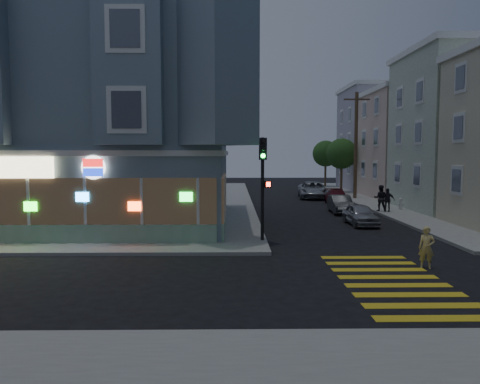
{
  "coord_description": "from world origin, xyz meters",
  "views": [
    {
      "loc": [
        1.5,
        -15.96,
        4.01
      ],
      "look_at": [
        1.82,
        5.38,
        2.23
      ],
      "focal_mm": 35.0,
      "sensor_mm": 36.0,
      "label": 1
    }
  ],
  "objects_px": {
    "parked_car_a": "(360,214)",
    "traffic_signal": "(263,171)",
    "street_tree_near": "(342,154)",
    "parked_car_d": "(313,190)",
    "pedestrian_a": "(380,198)",
    "parked_car_b": "(341,204)",
    "street_tree_far": "(326,154)",
    "utility_pole": "(356,144)",
    "parked_car_c": "(337,197)",
    "running_child": "(427,248)",
    "fire_hydrant": "(401,203)",
    "pedestrian_b": "(388,200)"
  },
  "relations": [
    {
      "from": "utility_pole",
      "to": "street_tree_near",
      "type": "xyz_separation_m",
      "value": [
        0.2,
        6.0,
        -0.86
      ]
    },
    {
      "from": "utility_pole",
      "to": "pedestrian_a",
      "type": "height_order",
      "value": "utility_pole"
    },
    {
      "from": "street_tree_near",
      "to": "traffic_signal",
      "type": "xyz_separation_m",
      "value": [
        -9.38,
        -25.53,
        -0.72
      ]
    },
    {
      "from": "street_tree_far",
      "to": "parked_car_b",
      "type": "xyz_separation_m",
      "value": [
        -3.51,
        -23.03,
        -3.34
      ]
    },
    {
      "from": "street_tree_near",
      "to": "parked_car_c",
      "type": "height_order",
      "value": "street_tree_near"
    },
    {
      "from": "running_child",
      "to": "parked_car_b",
      "type": "xyz_separation_m",
      "value": [
        0.46,
        15.04,
        -0.14
      ]
    },
    {
      "from": "parked_car_a",
      "to": "street_tree_far",
      "type": "bearing_deg",
      "value": 81.32
    },
    {
      "from": "street_tree_near",
      "to": "parked_car_d",
      "type": "relative_size",
      "value": 1.0
    },
    {
      "from": "street_tree_near",
      "to": "parked_car_b",
      "type": "height_order",
      "value": "street_tree_near"
    },
    {
      "from": "parked_car_a",
      "to": "traffic_signal",
      "type": "distance_m",
      "value": 8.28
    },
    {
      "from": "parked_car_b",
      "to": "fire_hydrant",
      "type": "bearing_deg",
      "value": 12.45
    },
    {
      "from": "street_tree_far",
      "to": "parked_car_b",
      "type": "distance_m",
      "value": 23.53
    },
    {
      "from": "parked_car_b",
      "to": "parked_car_c",
      "type": "height_order",
      "value": "parked_car_b"
    },
    {
      "from": "parked_car_b",
      "to": "parked_car_d",
      "type": "bearing_deg",
      "value": 92.82
    },
    {
      "from": "running_child",
      "to": "parked_car_c",
      "type": "distance_m",
      "value": 20.29
    },
    {
      "from": "parked_car_b",
      "to": "fire_hydrant",
      "type": "relative_size",
      "value": 4.57
    },
    {
      "from": "parked_car_a",
      "to": "traffic_signal",
      "type": "relative_size",
      "value": 0.76
    },
    {
      "from": "street_tree_near",
      "to": "parked_car_a",
      "type": "xyz_separation_m",
      "value": [
        -3.6,
        -20.23,
        -3.34
      ]
    },
    {
      "from": "running_child",
      "to": "parked_car_c",
      "type": "xyz_separation_m",
      "value": [
        1.36,
        20.24,
        -0.15
      ]
    },
    {
      "from": "parked_car_c",
      "to": "parked_car_d",
      "type": "xyz_separation_m",
      "value": [
        -0.98,
        5.2,
        0.16
      ]
    },
    {
      "from": "street_tree_far",
      "to": "fire_hydrant",
      "type": "relative_size",
      "value": 6.67
    },
    {
      "from": "pedestrian_a",
      "to": "traffic_signal",
      "type": "distance_m",
      "value": 13.57
    },
    {
      "from": "pedestrian_b",
      "to": "parked_car_a",
      "type": "xyz_separation_m",
      "value": [
        -3.09,
        -4.73,
        -0.33
      ]
    },
    {
      "from": "running_child",
      "to": "pedestrian_b",
      "type": "relative_size",
      "value": 0.95
    },
    {
      "from": "street_tree_near",
      "to": "running_child",
      "type": "distance_m",
      "value": 30.5
    },
    {
      "from": "fire_hydrant",
      "to": "parked_car_a",
      "type": "bearing_deg",
      "value": -126.4
    },
    {
      "from": "parked_car_c",
      "to": "parked_car_d",
      "type": "distance_m",
      "value": 5.29
    },
    {
      "from": "parked_car_d",
      "to": "traffic_signal",
      "type": "height_order",
      "value": "traffic_signal"
    },
    {
      "from": "street_tree_near",
      "to": "running_child",
      "type": "relative_size",
      "value": 3.61
    },
    {
      "from": "parked_car_c",
      "to": "street_tree_far",
      "type": "bearing_deg",
      "value": 87.53
    },
    {
      "from": "pedestrian_a",
      "to": "parked_car_d",
      "type": "height_order",
      "value": "pedestrian_a"
    },
    {
      "from": "utility_pole",
      "to": "fire_hydrant",
      "type": "xyz_separation_m",
      "value": [
        1.0,
        -8.26,
        -4.23
      ]
    },
    {
      "from": "street_tree_near",
      "to": "utility_pole",
      "type": "bearing_deg",
      "value": -91.91
    },
    {
      "from": "parked_car_c",
      "to": "running_child",
      "type": "bearing_deg",
      "value": -87.96
    },
    {
      "from": "parked_car_c",
      "to": "parked_car_a",
      "type": "bearing_deg",
      "value": -89.51
    },
    {
      "from": "fire_hydrant",
      "to": "utility_pole",
      "type": "bearing_deg",
      "value": 96.9
    },
    {
      "from": "running_child",
      "to": "pedestrian_a",
      "type": "height_order",
      "value": "pedestrian_a"
    },
    {
      "from": "parked_car_b",
      "to": "utility_pole",
      "type": "bearing_deg",
      "value": 72.18
    },
    {
      "from": "running_child",
      "to": "parked_car_d",
      "type": "xyz_separation_m",
      "value": [
        0.38,
        25.44,
        0.0
      ]
    },
    {
      "from": "parked_car_c",
      "to": "utility_pole",
      "type": "bearing_deg",
      "value": 63.6
    },
    {
      "from": "street_tree_near",
      "to": "parked_car_d",
      "type": "bearing_deg",
      "value": -127.89
    },
    {
      "from": "traffic_signal",
      "to": "fire_hydrant",
      "type": "height_order",
      "value": "traffic_signal"
    },
    {
      "from": "pedestrian_a",
      "to": "pedestrian_b",
      "type": "bearing_deg",
      "value": 155.51
    },
    {
      "from": "running_child",
      "to": "parked_car_a",
      "type": "distance_m",
      "value": 9.85
    },
    {
      "from": "street_tree_far",
      "to": "parked_car_b",
      "type": "height_order",
      "value": "street_tree_far"
    },
    {
      "from": "pedestrian_a",
      "to": "parked_car_b",
      "type": "relative_size",
      "value": 0.48
    },
    {
      "from": "street_tree_near",
      "to": "parked_car_d",
      "type": "xyz_separation_m",
      "value": [
        -3.6,
        -4.63,
        -3.2
      ]
    },
    {
      "from": "parked_car_d",
      "to": "traffic_signal",
      "type": "distance_m",
      "value": 21.83
    },
    {
      "from": "running_child",
      "to": "parked_car_b",
      "type": "bearing_deg",
      "value": 111.66
    },
    {
      "from": "utility_pole",
      "to": "traffic_signal",
      "type": "xyz_separation_m",
      "value": [
        -9.18,
        -19.53,
        -1.58
      ]
    }
  ]
}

